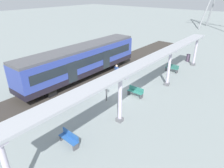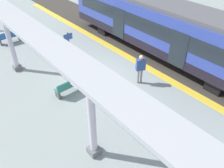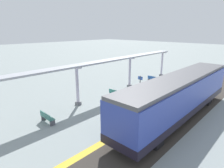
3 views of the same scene
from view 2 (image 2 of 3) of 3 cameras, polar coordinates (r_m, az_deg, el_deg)
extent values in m
plane|color=gray|center=(13.18, -4.12, 1.15)|extent=(176.00, 176.00, 0.00)
cube|color=gold|center=(14.94, 5.88, 5.71)|extent=(0.52, 30.38, 0.01)
cube|color=#38332D|center=(16.17, 10.63, 7.79)|extent=(3.20, 42.38, 0.01)
cube|color=#3143A0|center=(15.28, 11.78, 13.99)|extent=(2.60, 14.84, 2.60)
cube|color=black|center=(15.69, 11.32, 10.54)|extent=(2.63, 14.86, 0.55)
cube|color=#515156|center=(14.82, 12.49, 19.05)|extent=(2.39, 14.84, 0.24)
cube|color=#1E262D|center=(14.23, 8.40, 14.02)|extent=(0.03, 13.66, 0.84)
cube|color=#1E262D|center=(16.07, 1.61, 14.89)|extent=(0.04, 1.10, 2.00)
cube|color=#1E262D|center=(13.10, 16.08, 8.16)|extent=(0.04, 1.10, 2.00)
cube|color=black|center=(13.93, 25.78, 0.89)|extent=(2.21, 0.90, 0.64)
cube|color=black|center=(18.98, 0.00, 13.94)|extent=(2.21, 0.90, 0.64)
cube|color=slate|center=(15.08, -22.44, 3.86)|extent=(0.44, 0.44, 0.30)
cylinder|color=silver|center=(14.28, -24.09, 9.87)|extent=(0.28, 0.28, 3.27)
cube|color=silver|center=(13.70, -25.88, 16.15)|extent=(1.10, 0.36, 0.12)
cube|color=slate|center=(9.41, -4.45, -16.09)|extent=(0.44, 0.44, 0.30)
cylinder|color=silver|center=(8.07, -5.04, -8.37)|extent=(0.28, 0.28, 3.27)
cube|color=silver|center=(6.98, -5.76, 1.53)|extent=(1.10, 0.36, 0.12)
cube|color=#A8AAB2|center=(10.21, -19.45, 12.34)|extent=(1.20, 24.23, 0.16)
cube|color=#2758A2|center=(18.62, -24.22, 10.64)|extent=(1.52, 0.51, 0.04)
cube|color=#2758A2|center=(18.36, -24.22, 11.06)|extent=(1.50, 0.13, 0.40)
cube|color=#4C4C51|center=(18.60, -25.99, 9.32)|extent=(0.12, 0.40, 0.42)
cube|color=#4C4C51|center=(18.84, -22.13, 10.68)|extent=(0.12, 0.40, 0.42)
cube|color=#307B6E|center=(12.14, -10.74, -0.43)|extent=(1.51, 0.46, 0.04)
cube|color=#307B6E|center=(11.87, -10.38, 0.00)|extent=(1.50, 0.08, 0.40)
cube|color=#4C4C51|center=(12.05, -13.31, -2.55)|extent=(0.11, 0.40, 0.42)
cube|color=#4C4C51|center=(12.54, -8.04, -0.08)|extent=(0.11, 0.40, 0.42)
cylinder|color=#4C4C51|center=(14.07, -10.48, 8.32)|extent=(0.10, 0.10, 2.20)
cube|color=#284C9E|center=(13.70, -10.88, 11.45)|extent=(0.56, 0.04, 0.36)
cylinder|color=gray|center=(12.77, 7.27, 1.98)|extent=(0.11, 0.11, 0.86)
cylinder|color=gray|center=(12.72, 6.53, 1.88)|extent=(0.11, 0.11, 0.86)
cube|color=#2E498A|center=(12.34, 7.15, 4.80)|extent=(0.55, 0.43, 0.65)
sphere|color=beige|center=(12.11, 7.31, 6.57)|extent=(0.23, 0.23, 0.23)
camera|label=1|loc=(23.05, -57.86, 25.04)|focal=32.35mm
camera|label=3|loc=(17.78, 70.57, 11.20)|focal=30.46mm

